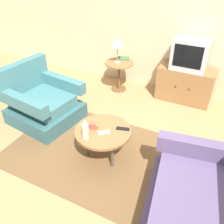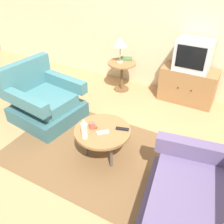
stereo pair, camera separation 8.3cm
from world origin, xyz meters
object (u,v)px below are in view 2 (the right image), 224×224
tv_remote_dark (122,129)px  book (126,58)px  side_table (122,70)px  vase (84,129)px  coffee_table (103,132)px  tv_remote_silver (103,132)px  mug (92,125)px  armchair (44,102)px  tv_stand (188,85)px  television (193,55)px  table_lamp (120,42)px

tv_remote_dark → book: 2.01m
tv_remote_dark → side_table: bearing=100.3°
vase → tv_remote_dark: size_ratio=1.57×
tv_remote_dark → coffee_table: bearing=-166.8°
vase → tv_remote_silver: vase is taller
mug → armchair: bearing=162.3°
tv_stand → book: tv_stand is taller
side_table → tv_stand: size_ratio=0.59×
television → tv_remote_dark: bearing=-101.5°
coffee_table → tv_stand: tv_stand is taller
television → book: 1.24m
book → coffee_table: bearing=-96.1°
television → vase: 2.29m
armchair → tv_remote_dark: armchair is taller
television → book: television is taller
coffee_table → table_lamp: size_ratio=1.52×
armchair → tv_remote_silver: armchair is taller
table_lamp → vase: table_lamp is taller
side_table → table_lamp: table_lamp is taller
armchair → mug: 1.21m
book → side_table: bearing=-112.7°
tv_remote_silver → armchair: bearing=-60.3°
tv_stand → table_lamp: bearing=-170.4°
table_lamp → vase: bearing=-74.7°
tv_stand → tv_remote_dark: bearing=-101.5°
table_lamp → mug: (0.52, -1.76, -0.46)m
side_table → tv_remote_dark: (0.83, -1.64, 0.04)m
armchair → tv_remote_silver: (1.31, -0.39, 0.15)m
tv_stand → tv_remote_silver: 2.07m
side_table → vase: size_ratio=2.12×
television → vase: bearing=-107.8°
table_lamp → book: 0.42m
side_table → table_lamp: size_ratio=1.20×
armchair → side_table: armchair is taller
side_table → tv_remote_dark: size_ratio=3.31×
vase → tv_remote_silver: 0.25m
coffee_table → vase: 0.30m
mug → table_lamp: bearing=106.3°
armchair → table_lamp: bearing=163.0°
television → armchair: bearing=-139.1°
television → tv_remote_silver: bearing=-105.4°
coffee_table → tv_stand: bearing=73.3°
tv_stand → vase: bearing=-107.8°
vase → tv_remote_silver: (0.15, 0.17, -0.12)m
table_lamp → vase: (0.53, -1.96, -0.37)m
side_table → table_lamp: 0.53m
vase → television: bearing=72.2°
tv_remote_dark → tv_remote_silver: (-0.18, -0.17, 0.00)m
vase → mug: 0.21m
armchair → mug: bearing=79.3°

